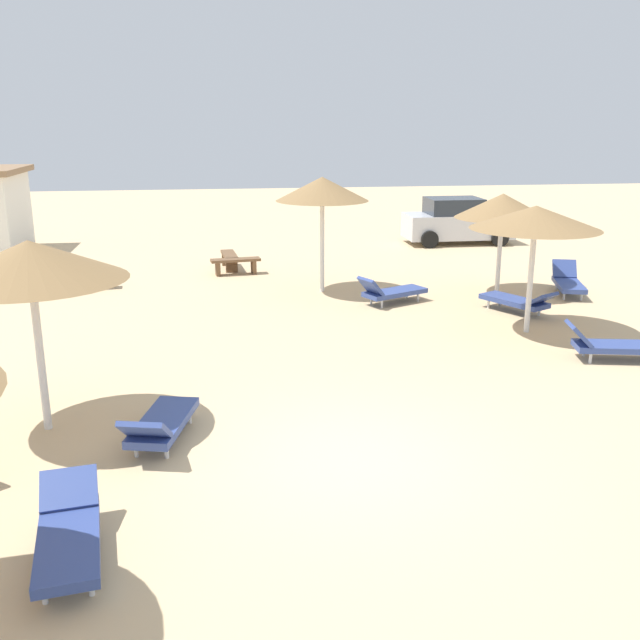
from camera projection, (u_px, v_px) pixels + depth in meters
name	position (u px, v px, depth m)	size (l,w,h in m)	color
ground_plane	(350.00, 460.00, 9.97)	(80.00, 80.00, 0.00)	#D1B284
parasol_0	(536.00, 218.00, 15.25)	(2.80, 2.80, 2.81)	silver
parasol_1	(30.00, 261.00, 10.28)	(2.79, 2.79, 2.93)	silver
parasol_4	(503.00, 206.00, 18.79)	(2.51, 2.51, 2.70)	silver
parasol_5	(322.00, 189.00, 18.90)	(2.49, 2.49, 3.12)	silver
lounger_0	(519.00, 301.00, 17.40)	(1.48, 1.98, 0.67)	#33478C
lounger_1	(161.00, 423.00, 10.41)	(1.06, 1.99, 0.72)	#33478C
lounger_3	(68.00, 532.00, 7.69)	(0.93, 1.99, 0.64)	#33478C
lounger_4	(568.00, 282.00, 19.33)	(1.13, 1.96, 0.80)	#33478C
lounger_5	(391.00, 291.00, 18.29)	(1.96, 1.38, 0.78)	#33478C
lounger_6	(612.00, 345.00, 14.00)	(1.96, 1.01, 0.76)	#33478C
bench_0	(85.00, 277.00, 19.85)	(1.53, 0.54, 0.49)	brown
bench_1	(236.00, 263.00, 21.70)	(1.54, 0.58, 0.49)	brown
bench_2	(229.00, 258.00, 22.52)	(0.54, 1.53, 0.49)	brown
parked_car	(457.00, 222.00, 26.99)	(4.01, 1.99, 1.72)	silver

